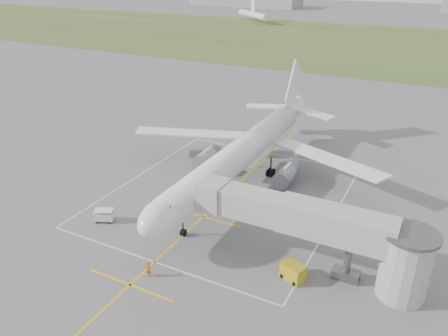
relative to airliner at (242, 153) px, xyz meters
The scene contains 11 objects.
ground 4.46m from the airliner, 90.00° to the right, with size 700.00×700.00×0.00m, color #5C5C5E.
grass_strip 129.32m from the airliner, 90.00° to the left, with size 700.00×120.00×0.02m, color #3F5525.
apron_markings 7.90m from the airliner, 90.00° to the right, with size 28.20×60.00×0.01m.
airliner is the anchor object (origin of this frame).
jet_bridge 21.22m from the airliner, 42.19° to the right, with size 23.40×5.00×7.20m.
gpu_unit 21.76m from the airliner, 51.17° to the right, with size 2.60×2.20×1.67m.
baggage_cart 20.02m from the airliner, 120.36° to the right, with size 2.53×2.10×1.52m.
ramp_worker_nose 23.14m from the airliner, 87.94° to the right, with size 0.59×0.39×1.63m, color #E35607.
ramp_worker_wing 8.49m from the airliner, behind, with size 0.87×0.68×1.80m, color #DE3D07.
distant_hangars 264.94m from the airliner, 93.50° to the left, with size 345.00×49.00×12.00m.
distant_aircraft 179.59m from the airliner, 87.23° to the left, with size 189.96×37.69×8.85m.
Camera 1 is at (23.20, -49.13, 27.77)m, focal length 35.00 mm.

